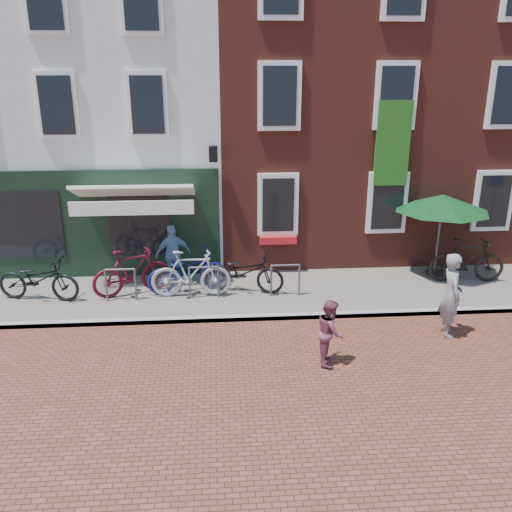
{
  "coord_description": "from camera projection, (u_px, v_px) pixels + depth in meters",
  "views": [
    {
      "loc": [
        -1.13,
        -10.94,
        5.34
      ],
      "look_at": [
        -0.28,
        0.41,
        1.43
      ],
      "focal_mm": 37.35,
      "sensor_mm": 36.0,
      "label": 1
    }
  ],
  "objects": [
    {
      "name": "ground",
      "position": [
        270.0,
        321.0,
        12.13
      ],
      "size": [
        80.0,
        80.0,
        0.0
      ],
      "primitive_type": "plane",
      "color": "brown"
    },
    {
      "name": "sidewalk",
      "position": [
        303.0,
        292.0,
        13.6
      ],
      "size": [
        24.0,
        3.0,
        0.1
      ],
      "primitive_type": "cube",
      "color": "slate",
      "rests_on": "ground"
    },
    {
      "name": "building_stucco",
      "position": [
        93.0,
        101.0,
        16.92
      ],
      "size": [
        8.0,
        8.0,
        9.0
      ],
      "primitive_type": "cube",
      "color": "silver",
      "rests_on": "ground"
    },
    {
      "name": "building_brick_mid",
      "position": [
        311.0,
        85.0,
        17.25
      ],
      "size": [
        6.0,
        8.0,
        10.0
      ],
      "primitive_type": "cube",
      "color": "maroon",
      "rests_on": "ground"
    },
    {
      "name": "building_brick_right",
      "position": [
        489.0,
        84.0,
        17.67
      ],
      "size": [
        6.0,
        8.0,
        10.0
      ],
      "primitive_type": "cube",
      "color": "maroon",
      "rests_on": "ground"
    },
    {
      "name": "parasol",
      "position": [
        443.0,
        200.0,
        14.02
      ],
      "size": [
        2.51,
        2.51,
        2.33
      ],
      "color": "#4C4C4F",
      "rests_on": "sidewalk"
    },
    {
      "name": "woman",
      "position": [
        451.0,
        295.0,
        11.22
      ],
      "size": [
        0.51,
        0.71,
        1.84
      ],
      "primitive_type": "imported",
      "rotation": [
        0.0,
        0.0,
        1.46
      ],
      "color": "gray",
      "rests_on": "ground"
    },
    {
      "name": "boy",
      "position": [
        330.0,
        332.0,
        10.19
      ],
      "size": [
        0.58,
        0.7,
        1.31
      ],
      "primitive_type": "imported",
      "rotation": [
        0.0,
        0.0,
        1.42
      ],
      "color": "brown",
      "rests_on": "ground"
    },
    {
      "name": "cafe_person",
      "position": [
        173.0,
        254.0,
        13.86
      ],
      "size": [
        0.99,
        0.64,
        1.57
      ],
      "primitive_type": "imported",
      "rotation": [
        0.0,
        0.0,
        3.44
      ],
      "color": "#7599BC",
      "rests_on": "sidewalk"
    },
    {
      "name": "bicycle_0",
      "position": [
        38.0,
        279.0,
        12.86
      ],
      "size": [
        2.13,
        1.07,
        1.07
      ],
      "primitive_type": "imported",
      "rotation": [
        0.0,
        0.0,
        1.38
      ],
      "color": "black",
      "rests_on": "sidewalk"
    },
    {
      "name": "bicycle_1",
      "position": [
        132.0,
        272.0,
        13.17
      ],
      "size": [
        2.03,
        1.26,
        1.18
      ],
      "primitive_type": "imported",
      "rotation": [
        0.0,
        0.0,
        1.96
      ],
      "color": "#4F0B19",
      "rests_on": "sidewalk"
    },
    {
      "name": "bicycle_2",
      "position": [
        187.0,
        271.0,
        13.4
      ],
      "size": [
        2.15,
        1.26,
        1.07
      ],
      "primitive_type": "imported",
      "rotation": [
        0.0,
        0.0,
        1.86
      ],
      "color": "navy",
      "rests_on": "sidewalk"
    },
    {
      "name": "bicycle_3",
      "position": [
        191.0,
        274.0,
        13.04
      ],
      "size": [
        1.98,
        0.58,
        1.18
      ],
      "primitive_type": "imported",
      "rotation": [
        0.0,
        0.0,
        1.56
      ],
      "color": "#9B9B9D",
      "rests_on": "sidewalk"
    },
    {
      "name": "bicycle_4",
      "position": [
        244.0,
        272.0,
        13.34
      ],
      "size": [
        2.14,
        1.19,
        1.07
      ],
      "primitive_type": "imported",
      "rotation": [
        0.0,
        0.0,
        1.32
      ],
      "color": "black",
      "rests_on": "sidewalk"
    },
    {
      "name": "bicycle_5",
      "position": [
        467.0,
        260.0,
        13.98
      ],
      "size": [
        2.02,
        0.74,
        1.18
      ],
      "primitive_type": "imported",
      "rotation": [
        0.0,
        0.0,
        1.47
      ],
      "color": "black",
      "rests_on": "sidewalk"
    }
  ]
}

